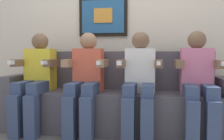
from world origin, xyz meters
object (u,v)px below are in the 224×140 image
Objects in this scene: person_leftmost at (36,77)px; person_rightmost at (198,80)px; person_right_center at (140,79)px; person_left_center at (86,78)px; couch at (115,103)px.

person_rightmost is (1.75, 0.00, -0.00)m from person_leftmost.
person_leftmost is 1.00× the size of person_right_center.
person_rightmost is at bearing 0.05° from person_right_center.
person_leftmost is at bearing -179.98° from person_rightmost.
person_leftmost and person_rightmost have the same top height.
person_leftmost is at bearing 180.00° from person_right_center.
person_left_center is at bearing 180.00° from person_rightmost.
person_rightmost is at bearing 0.00° from person_left_center.
couch is 0.45m from person_right_center.
couch is at bearing 149.95° from person_right_center.
couch is 0.94m from person_leftmost.
couch is 2.24× the size of person_leftmost.
person_leftmost is 0.58m from person_left_center.
person_leftmost is 1.17m from person_right_center.
person_left_center is 1.00× the size of person_right_center.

